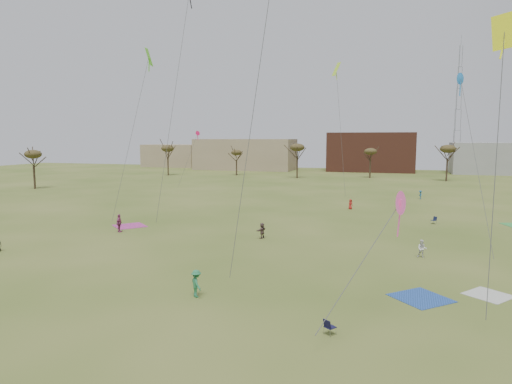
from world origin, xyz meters
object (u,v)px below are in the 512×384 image
(camp_chair_center, at_px, (330,330))
(radio_tower, at_px, (458,109))
(flyer_near_center, at_px, (196,284))
(camp_chair_right, at_px, (434,222))

(camp_chair_center, distance_m, radio_tower, 131.19)
(camp_chair_center, xyz_separation_m, radio_tower, (21.40, 128.03, 18.95))
(flyer_near_center, distance_m, camp_chair_center, 9.56)
(flyer_near_center, bearing_deg, camp_chair_center, -153.15)
(flyer_near_center, xyz_separation_m, camp_chair_right, (16.86, 31.28, -0.64))
(camp_chair_center, relative_size, camp_chair_right, 1.00)
(camp_chair_center, distance_m, camp_chair_right, 35.31)
(radio_tower, bearing_deg, camp_chair_center, -99.49)
(camp_chair_right, bearing_deg, radio_tower, 127.69)
(radio_tower, bearing_deg, camp_chair_right, -98.23)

